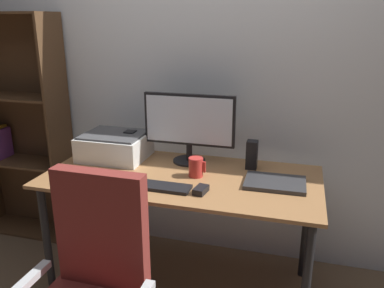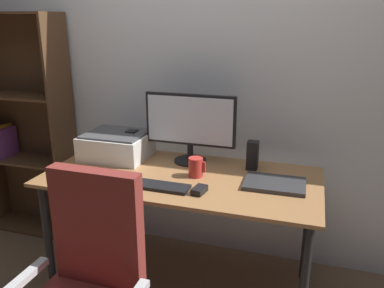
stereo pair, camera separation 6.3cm
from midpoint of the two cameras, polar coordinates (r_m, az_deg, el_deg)
name	(u,v)px [view 1 (the left image)]	position (r m, az deg, el deg)	size (l,w,h in m)	color
ground_plane	(182,285)	(2.59, -2.14, -19.92)	(12.00, 12.00, 0.00)	brown
back_wall	(205,65)	(2.58, 1.23, 11.48)	(6.40, 0.10, 2.60)	silver
desk	(182,189)	(2.25, -2.33, -6.55)	(1.55, 0.73, 0.74)	olive
monitor	(189,124)	(2.35, -1.20, 3.00)	(0.56, 0.20, 0.42)	black
keyboard	(163,187)	(2.05, -5.12, -6.28)	(0.29, 0.11, 0.02)	black
mouse	(201,190)	(1.99, 0.40, -6.76)	(0.06, 0.10, 0.03)	black
coffee_mug	(196,167)	(2.18, -0.23, -3.41)	(0.10, 0.08, 0.11)	#B72D28
laptop	(275,183)	(2.13, 11.25, -5.59)	(0.32, 0.23, 0.02)	#2D2D30
speaker_left	(131,144)	(2.52, -9.67, 0.02)	(0.06, 0.07, 0.17)	black
speaker_right	(252,155)	(2.31, 7.99, -1.57)	(0.06, 0.07, 0.17)	black
printer	(115,146)	(2.52, -11.93, -0.26)	(0.40, 0.34, 0.16)	silver
paper_sheet	(114,187)	(2.11, -12.26, -6.17)	(0.21, 0.30, 0.00)	white
bookshelf	(18,131)	(3.17, -24.69, 1.80)	(0.73, 0.28, 1.63)	#4C331E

